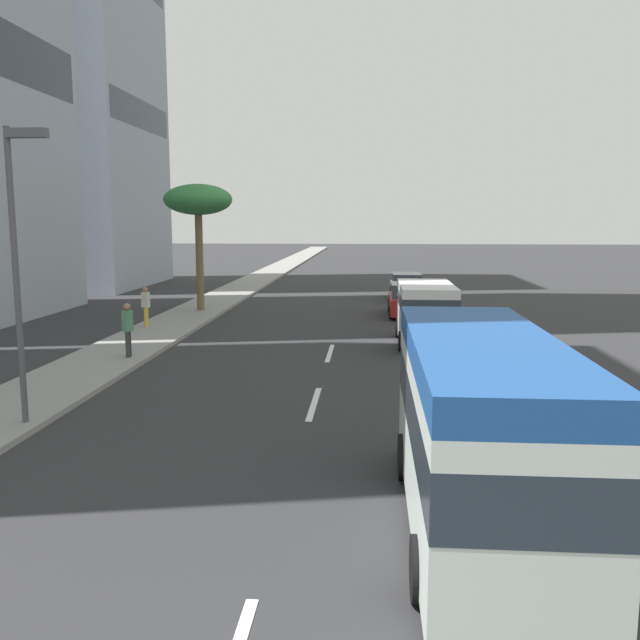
% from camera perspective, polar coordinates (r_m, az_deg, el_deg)
% --- Properties ---
extents(ground_plane, '(198.00, 198.00, 0.00)m').
position_cam_1_polar(ground_plane, '(35.22, 1.96, 0.73)').
color(ground_plane, '#2D2D30').
extents(sidewalk_right, '(162.00, 2.88, 0.15)m').
position_cam_1_polar(sidewalk_right, '(36.29, -9.92, 0.96)').
color(sidewalk_right, gray).
rests_on(sidewalk_right, ground_plane).
extents(lane_stripe_mid, '(3.20, 0.16, 0.01)m').
position_cam_1_polar(lane_stripe_mid, '(17.68, -0.50, -7.06)').
color(lane_stripe_mid, silver).
rests_on(lane_stripe_mid, ground_plane).
extents(lane_stripe_far, '(3.20, 0.16, 0.01)m').
position_cam_1_polar(lane_stripe_far, '(24.21, 0.84, -2.81)').
color(lane_stripe_far, silver).
rests_on(lane_stripe_far, ground_plane).
extents(minibus_lead, '(7.00, 2.26, 3.03)m').
position_cam_1_polar(minibus_lead, '(10.57, 13.38, -8.72)').
color(minibus_lead, silver).
rests_on(minibus_lead, ground_plane).
extents(van_second, '(4.66, 2.15, 2.33)m').
position_cam_1_polar(van_second, '(26.05, 8.92, 0.86)').
color(van_second, white).
rests_on(van_second, ground_plane).
extents(car_third, '(4.63, 1.90, 1.58)m').
position_cam_1_polar(car_third, '(40.83, 7.31, 2.80)').
color(car_third, white).
rests_on(car_third, ground_plane).
extents(car_fourth, '(4.37, 1.96, 1.62)m').
position_cam_1_polar(car_fourth, '(33.89, 7.48, 1.67)').
color(car_fourth, '#A51E1E').
rests_on(car_fourth, ground_plane).
extents(pedestrian_near_lamp, '(0.30, 0.34, 1.73)m').
position_cam_1_polar(pedestrian_near_lamp, '(30.11, -14.51, 1.27)').
color(pedestrian_near_lamp, gold).
rests_on(pedestrian_near_lamp, sidewalk_right).
extents(pedestrian_mid_block, '(0.38, 0.34, 1.83)m').
position_cam_1_polar(pedestrian_mid_block, '(23.52, -15.94, -0.59)').
color(pedestrian_mid_block, '#333338').
rests_on(pedestrian_mid_block, sidewalk_right).
extents(palm_tree, '(3.43, 3.43, 6.37)m').
position_cam_1_polar(palm_tree, '(34.89, -10.27, 9.80)').
color(palm_tree, brown).
rests_on(palm_tree, sidewalk_right).
extents(street_lamp, '(0.24, 0.97, 6.59)m').
position_cam_1_polar(street_lamp, '(16.37, -24.10, 5.96)').
color(street_lamp, '#4C4C51').
rests_on(street_lamp, sidewalk_right).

